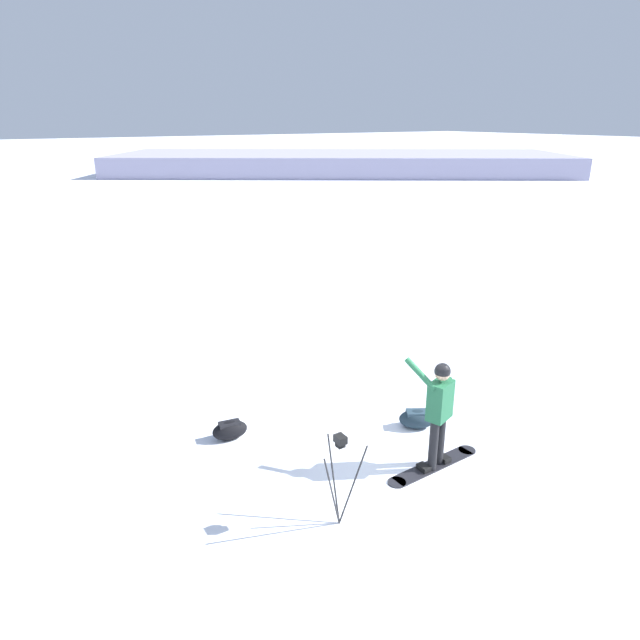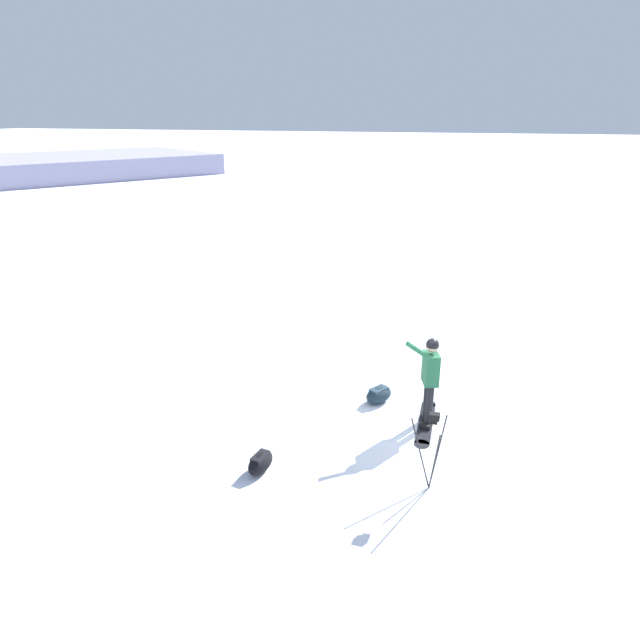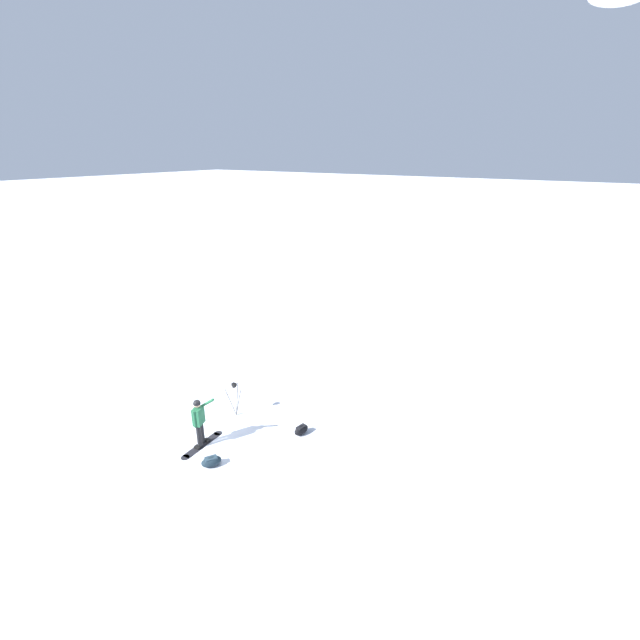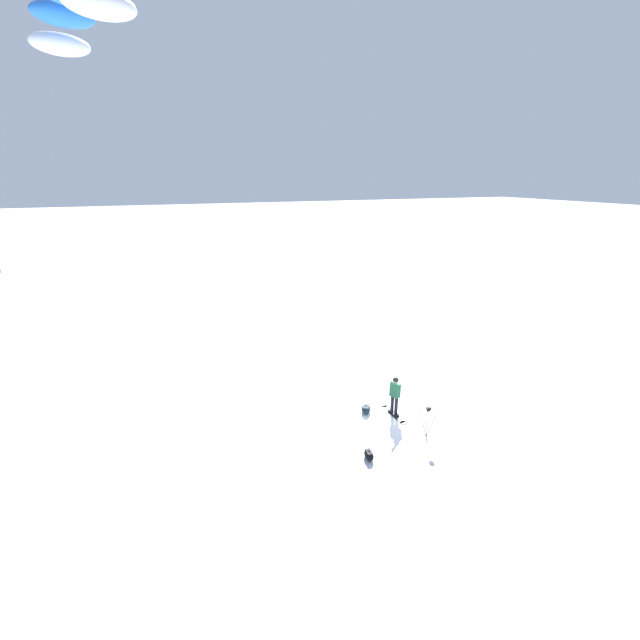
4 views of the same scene
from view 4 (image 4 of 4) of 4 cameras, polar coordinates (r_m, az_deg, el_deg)
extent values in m
plane|color=white|center=(18.84, 10.35, -13.27)|extent=(300.00, 300.00, 0.00)
cylinder|color=black|center=(19.18, 10.00, -11.14)|extent=(0.14, 0.14, 0.86)
cylinder|color=black|center=(19.30, 9.49, -10.91)|extent=(0.14, 0.14, 0.86)
cube|color=#1E5938|center=(18.89, 9.87, -9.09)|extent=(0.46, 0.37, 0.61)
sphere|color=tan|center=(18.69, 9.94, -7.87)|extent=(0.23, 0.23, 0.23)
sphere|color=black|center=(18.67, 9.95, -7.79)|extent=(0.24, 0.24, 0.24)
cylinder|color=#1E5938|center=(18.42, 9.85, -8.38)|extent=(0.26, 0.55, 0.42)
cylinder|color=#1E5938|center=(19.02, 9.44, -8.87)|extent=(0.09, 0.09, 0.61)
cube|color=black|center=(19.43, 9.65, -12.13)|extent=(1.54, 0.32, 0.02)
cylinder|color=black|center=(18.90, 10.95, -13.17)|extent=(0.28, 0.28, 0.02)
cylinder|color=black|center=(19.98, 8.44, -11.14)|extent=(0.28, 0.28, 0.02)
cube|color=black|center=(19.25, 10.02, -12.29)|extent=(0.15, 0.20, 0.08)
cube|color=black|center=(19.56, 9.30, -11.71)|extent=(0.15, 0.20, 0.08)
ellipsoid|color=white|center=(12.41, -31.04, 28.68)|extent=(1.03, 1.37, 0.44)
ellipsoid|color=blue|center=(11.91, -30.77, 31.29)|extent=(1.03, 1.37, 0.44)
ellipsoid|color=white|center=(9.56, -27.09, 33.07)|extent=(1.03, 1.37, 0.44)
ellipsoid|color=black|center=(16.59, 6.46, -17.26)|extent=(0.64, 0.40, 0.33)
cube|color=black|center=(16.52, 6.47, -16.94)|extent=(0.38, 0.24, 0.08)
cylinder|color=#262628|center=(17.80, 13.45, -13.30)|extent=(0.07, 0.37, 1.20)
cylinder|color=#262628|center=(17.80, 14.43, -13.39)|extent=(0.35, 0.15, 1.20)
cylinder|color=#262628|center=(18.02, 13.90, -12.91)|extent=(0.33, 0.20, 1.20)
cube|color=black|center=(17.56, 14.11, -11.46)|extent=(0.10, 0.10, 0.06)
cube|color=black|center=(17.52, 14.13, -11.23)|extent=(0.12, 0.16, 0.10)
ellipsoid|color=#192833|center=(19.32, 6.09, -11.62)|extent=(0.74, 0.65, 0.33)
cube|color=#263A47|center=(19.26, 6.10, -11.32)|extent=(0.44, 0.39, 0.08)
camera|label=1|loc=(17.45, 36.15, -0.66)|focal=31.83mm
camera|label=2|loc=(11.59, 41.06, -7.38)|focal=31.75mm
camera|label=3|loc=(22.43, -25.66, 15.75)|focal=24.93mm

